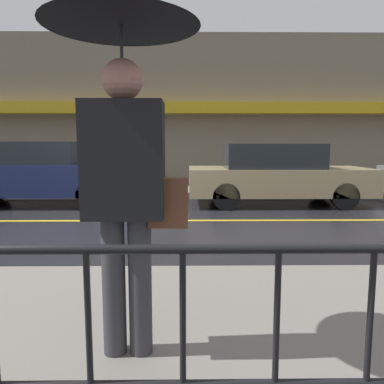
% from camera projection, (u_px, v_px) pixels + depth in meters
% --- Properties ---
extents(ground_plane, '(80.00, 80.00, 0.00)m').
position_uv_depth(ground_plane, '(115.00, 221.00, 7.18)').
color(ground_plane, black).
extents(sidewalk_far, '(28.00, 2.09, 0.14)m').
position_uv_depth(sidewalk_far, '(142.00, 191.00, 11.31)').
color(sidewalk_far, slate).
rests_on(sidewalk_far, ground_plane).
extents(lane_marking, '(25.20, 0.12, 0.01)m').
position_uv_depth(lane_marking, '(115.00, 221.00, 7.18)').
color(lane_marking, gold).
rests_on(lane_marking, ground_plane).
extents(building_storefront, '(28.00, 0.85, 4.98)m').
position_uv_depth(building_storefront, '(145.00, 112.00, 12.16)').
color(building_storefront, '#706656').
rests_on(building_storefront, ground_plane).
extents(pedestrian, '(0.92, 0.92, 2.19)m').
position_uv_depth(pedestrian, '(124.00, 94.00, 2.18)').
color(pedestrian, '#333338').
rests_on(pedestrian, sidewalk_near).
extents(car_navy, '(4.57, 1.71, 1.52)m').
position_uv_depth(car_navy, '(38.00, 173.00, 9.00)').
color(car_navy, '#19234C').
rests_on(car_navy, ground_plane).
extents(car_tan, '(4.30, 1.76, 1.47)m').
position_uv_depth(car_tan, '(276.00, 174.00, 9.08)').
color(car_tan, tan).
rests_on(car_tan, ground_plane).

